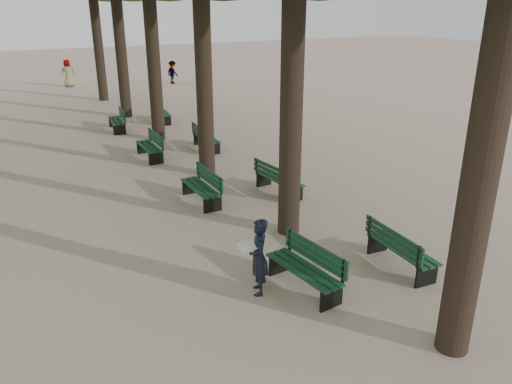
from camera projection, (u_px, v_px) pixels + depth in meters
name	position (u px, v px, depth m)	size (l,w,h in m)	color
ground	(305.00, 310.00, 9.09)	(120.00, 120.00, 0.00)	tan
bench_left_0	(304.00, 277.00, 9.66)	(0.76, 1.85, 0.92)	black
bench_left_1	(201.00, 193.00, 13.91)	(0.57, 1.80, 0.92)	black
bench_left_2	(150.00, 151.00, 17.83)	(0.61, 1.81, 0.92)	black
bench_left_3	(117.00, 125.00, 21.72)	(0.78, 1.85, 0.92)	black
bench_right_0	(401.00, 256.00, 10.46)	(0.71, 1.84, 0.92)	black
bench_right_1	(279.00, 185.00, 14.55)	(0.72, 1.84, 0.92)	black
bench_right_2	(207.00, 142.00, 18.95)	(0.70, 1.84, 0.92)	black
bench_right_3	(162.00, 116.00, 23.28)	(0.80, 1.86, 0.92)	black
man_with_map	(259.00, 257.00, 9.39)	(0.69, 0.68, 1.53)	black
pedestrian_c	(206.00, 73.00, 33.53)	(0.97, 0.33, 1.66)	#262628
pedestrian_b	(173.00, 72.00, 34.10)	(1.00, 0.31, 1.54)	#262628
pedestrian_d	(68.00, 73.00, 32.87)	(0.87, 0.36, 1.78)	#262628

